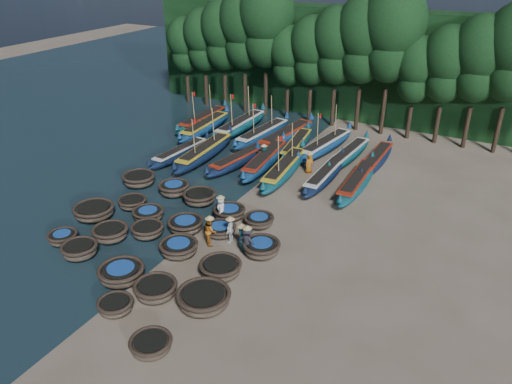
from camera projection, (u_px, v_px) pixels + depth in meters
The scene contains 60 objects.
ground at pixel (213, 220), 30.49m from camera, with size 120.00×120.00×0.00m, color #806F5E.
foliage_wall at pixel (347, 64), 46.69m from camera, with size 40.00×3.00×10.00m, color black.
coracle_3 at pixel (115, 306), 22.74m from camera, with size 1.72×1.72×0.68m.
coracle_4 at pixel (151, 345), 20.54m from camera, with size 2.10×2.10×0.67m.
coracle_5 at pixel (63, 237), 27.98m from camera, with size 2.03×2.03×0.67m.
coracle_6 at pixel (80, 250), 26.76m from camera, with size 2.27×2.27×0.78m.
coracle_7 at pixel (121, 273), 24.83m from camera, with size 2.44×2.44×0.82m.
coracle_8 at pixel (156, 289), 23.69m from camera, with size 2.12×2.12×0.81m.
coracle_9 at pixel (204, 298), 23.05m from camera, with size 2.92×2.92×0.85m.
coracle_10 at pixel (94, 211), 30.54m from camera, with size 2.80×2.80×0.82m.
coracle_11 at pixel (110, 233), 28.27m from camera, with size 2.19×2.19×0.82m.
coracle_12 at pixel (147, 230), 28.61m from camera, with size 2.11×2.11×0.75m.
coracle_13 at pixel (179, 248), 26.94m from camera, with size 2.62×2.62×0.77m.
coracle_14 at pixel (221, 268), 25.23m from camera, with size 2.67×2.67×0.79m.
coracle_15 at pixel (132, 202), 31.76m from camera, with size 1.85×1.85×0.66m.
coracle_16 at pixel (148, 214), 30.41m from camera, with size 2.03×2.03×0.67m.
coracle_17 at pixel (186, 225), 29.13m from camera, with size 2.60×2.60×0.77m.
coracle_18 at pixel (220, 229), 28.79m from camera, with size 1.99×1.99×0.64m.
coracle_19 at pixel (261, 247), 26.92m from camera, with size 2.30×2.30×0.80m.
coracle_20 at pixel (139, 179), 34.61m from camera, with size 2.76×2.76×0.85m.
coracle_21 at pixel (174, 188), 33.31m from camera, with size 2.49×2.49×0.84m.
coracle_22 at pixel (200, 197), 32.20m from camera, with size 2.19×2.19×0.82m.
coracle_23 at pixel (229, 212), 30.57m from camera, with size 2.01×2.01×0.69m.
coracle_24 at pixel (259, 220), 29.70m from camera, with size 2.22×2.22×0.66m.
long_boat_2 at pixel (180, 153), 38.92m from camera, with size 1.77×7.24×1.28m.
long_boat_3 at pixel (205, 152), 38.74m from camera, with size 2.10×8.93×3.80m.
long_boat_4 at pixel (240, 159), 37.63m from camera, with size 2.46×7.69×1.37m.
long_boat_5 at pixel (265, 160), 37.44m from camera, with size 2.36×8.56×1.51m.
long_boat_6 at pixel (284, 169), 35.90m from camera, with size 2.32×8.65×3.69m.
long_boat_7 at pixel (325, 175), 35.07m from camera, with size 1.41×7.69×1.35m.
long_boat_8 at pixel (357, 181), 34.11m from camera, with size 1.75×8.24×1.45m.
long_boat_9 at pixel (203, 120), 45.89m from camera, with size 1.57×8.41×3.57m.
long_boat_10 at pixel (205, 127), 44.13m from camera, with size 1.95×8.56×1.51m.
long_boat_11 at pixel (240, 125), 44.37m from camera, with size 1.60×9.08×3.86m.
long_boat_12 at pixel (263, 134), 42.52m from camera, with size 2.23×8.52×3.63m.
long_boat_13 at pixel (286, 136), 41.96m from camera, with size 2.49×9.00×1.59m.
long_boat_14 at pixel (296, 145), 40.28m from camera, with size 2.56×7.83×1.39m.
long_boat_15 at pixel (325, 145), 40.12m from camera, with size 2.72×8.55×3.67m.
long_boat_16 at pixel (349, 154), 38.57m from camera, with size 1.85×7.78×1.37m.
long_boat_17 at pixel (376, 159), 37.62m from camera, with size 1.38×7.85×1.38m.
fisherman_0 at pixel (221, 208), 30.02m from camera, with size 0.86×0.97×1.86m.
fisherman_1 at pixel (242, 236), 27.09m from camera, with size 0.70×0.64×1.81m.
fisherman_2 at pixel (210, 230), 27.71m from camera, with size 1.03×1.05×1.90m.
fisherman_3 at pixel (247, 240), 26.73m from camera, with size 1.15×0.71×1.93m.
fisherman_4 at pixel (230, 229), 27.90m from camera, with size 0.52×0.94×1.75m.
fisherman_5 at pixel (264, 154), 37.83m from camera, with size 1.43×0.52×1.73m.
fisherman_6 at pixel (309, 162), 36.38m from camera, with size 0.68×0.86×1.74m.
tree_0 at pixel (185, 44), 50.31m from camera, with size 3.68×3.68×8.68m.
tree_1 at pixel (204, 39), 49.03m from camera, with size 4.09×4.09×9.65m.
tree_2 at pixel (224, 34), 47.74m from camera, with size 4.51×4.51×10.63m.
tree_3 at pixel (244, 28), 46.46m from camera, with size 4.92×4.92×11.60m.
tree_4 at pixel (266, 22), 45.18m from camera, with size 5.34×5.34×12.58m.
tree_5 at pixel (288, 55), 45.42m from camera, with size 3.68×3.68×8.68m.
tree_6 at pixel (312, 50), 44.13m from camera, with size 4.09×4.09×9.65m.
tree_7 at pixel (337, 44), 42.85m from camera, with size 4.51×4.51×10.63m.
tree_8 at pixel (364, 38), 41.57m from camera, with size 4.92×4.92×11.60m.
tree_9 at pixel (392, 32), 40.29m from camera, with size 5.34×5.34×12.58m.
tree_10 at pixel (416, 69), 40.53m from camera, with size 3.68×3.68×8.68m.
tree_11 at pixel (447, 63), 39.24m from camera, with size 4.09×4.09×9.65m.
tree_12 at pixel (480, 58), 37.96m from camera, with size 4.51×4.51×10.63m.
Camera 1 is at (14.90, -22.01, 15.25)m, focal length 35.00 mm.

